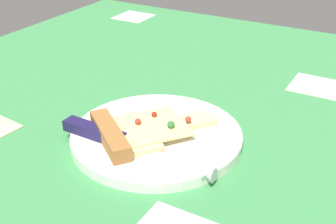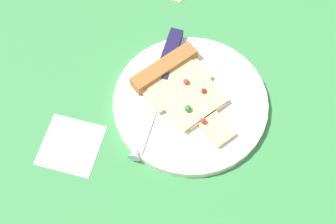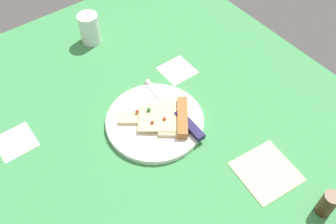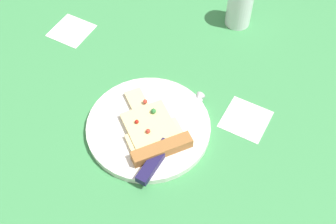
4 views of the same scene
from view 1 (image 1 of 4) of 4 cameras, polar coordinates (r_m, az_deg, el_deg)
The scene contains 4 objects.
ground_plane at distance 71.42cm, azimuth 1.60°, elevation -2.50°, with size 115.82×115.82×3.00cm.
plate at distance 65.82cm, azimuth -1.46°, elevation -3.10°, with size 25.08×25.08×1.52cm, color white.
pizza_slice at distance 64.27cm, azimuth -3.64°, elevation -2.39°, with size 16.80×18.54×2.38cm.
knife at distance 62.37cm, azimuth -6.13°, elevation -3.73°, with size 24.04×2.64×2.45cm.
Camera 1 is at (-28.53, 54.41, 34.89)cm, focal length 47.82 mm.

